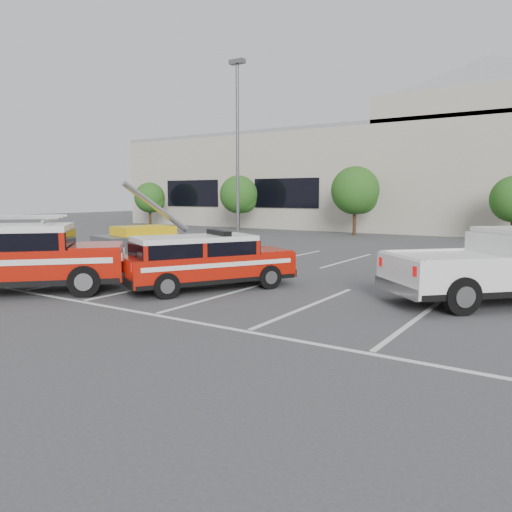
{
  "coord_description": "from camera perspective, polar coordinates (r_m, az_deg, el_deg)",
  "views": [
    {
      "loc": [
        8.45,
        -11.25,
        2.85
      ],
      "look_at": [
        0.42,
        1.02,
        1.05
      ],
      "focal_mm": 35.0,
      "sensor_mm": 36.0,
      "label": 1
    }
  ],
  "objects": [
    {
      "name": "utility_rig",
      "position": [
        21.96,
        -13.04,
        1.17
      ],
      "size": [
        4.38,
        4.32,
        3.45
      ],
      "rotation": [
        0.0,
        0.0,
        -0.32
      ],
      "color": "#59595E",
      "rests_on": "ground"
    },
    {
      "name": "tree_left",
      "position": [
        40.68,
        -1.87,
        6.88
      ],
      "size": [
        3.07,
        3.07,
        4.42
      ],
      "color": "#3F2B19",
      "rests_on": "ground"
    },
    {
      "name": "ground",
      "position": [
        14.36,
        -3.65,
        -4.46
      ],
      "size": [
        120.0,
        120.0,
        0.0
      ],
      "primitive_type": "plane",
      "color": "#3B3B3E",
      "rests_on": "ground"
    },
    {
      "name": "light_pole_left",
      "position": [
        28.58,
        -2.12,
        11.68
      ],
      "size": [
        0.9,
        0.6,
        10.24
      ],
      "color": "#59595E",
      "rests_on": "ground"
    },
    {
      "name": "white_pickup",
      "position": [
        14.88,
        27.03,
        -1.74
      ],
      "size": [
        6.12,
        6.14,
        1.98
      ],
      "rotation": [
        0.0,
        0.0,
        -0.78
      ],
      "color": "silver",
      "rests_on": "ground"
    },
    {
      "name": "tree_mid_left",
      "position": [
        35.88,
        11.42,
        7.17
      ],
      "size": [
        3.37,
        3.37,
        4.85
      ],
      "color": "#3F2B19",
      "rests_on": "ground"
    },
    {
      "name": "ladder_suv",
      "position": [
        16.08,
        -25.64,
        -0.66
      ],
      "size": [
        5.59,
        5.67,
        2.25
      ],
      "rotation": [
        0.0,
        0.0,
        -0.77
      ],
      "color": "#9D1207",
      "rests_on": "ground"
    },
    {
      "name": "stall_markings",
      "position": [
        18.1,
        4.92,
        -2.07
      ],
      "size": [
        23.0,
        15.0,
        0.01
      ],
      "primitive_type": "cube",
      "color": "silver",
      "rests_on": "ground"
    },
    {
      "name": "tree_far_left",
      "position": [
        47.14,
        -11.94,
        6.43
      ],
      "size": [
        2.77,
        2.77,
        3.99
      ],
      "color": "#3F2B19",
      "rests_on": "ground"
    },
    {
      "name": "fire_chief_suv",
      "position": [
        15.19,
        -5.72,
        -1.07
      ],
      "size": [
        4.09,
        5.31,
        1.78
      ],
      "rotation": [
        0.0,
        0.0,
        -0.51
      ],
      "color": "#9D1207",
      "rests_on": "ground"
    },
    {
      "name": "convention_building",
      "position": [
        43.94,
        22.6,
        8.91
      ],
      "size": [
        60.0,
        16.99,
        13.2
      ],
      "color": "#B3A997",
      "rests_on": "ground"
    }
  ]
}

